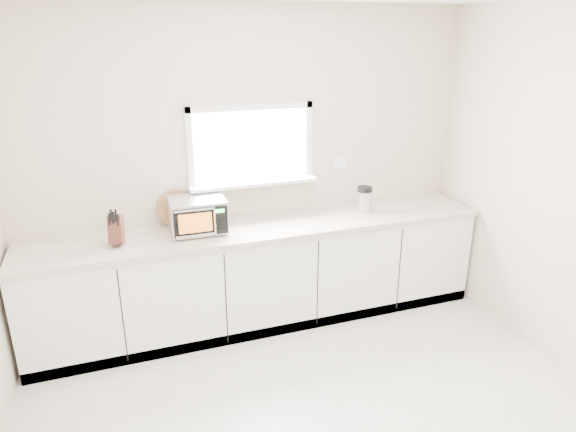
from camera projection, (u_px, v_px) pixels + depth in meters
name	position (u px, v px, depth m)	size (l,w,h in m)	color
back_wall	(251.00, 166.00, 4.47)	(4.00, 0.17, 2.70)	beige
cabinets	(263.00, 276.00, 4.52)	(3.92, 0.60, 0.88)	silver
countertop	(262.00, 228.00, 4.36)	(3.92, 0.64, 0.04)	beige
microwave	(198.00, 215.00, 4.16)	(0.45, 0.38, 0.28)	black
knife_block	(116.00, 229.00, 3.92)	(0.13, 0.22, 0.30)	#4E261C
cutting_board	(175.00, 208.00, 4.31)	(0.31, 0.31, 0.02)	olive
coffee_grinder	(364.00, 199.00, 4.64)	(0.17, 0.17, 0.24)	#B5B7BC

